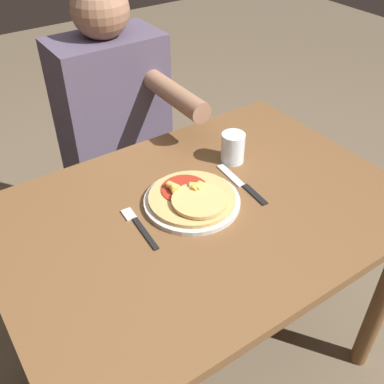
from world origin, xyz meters
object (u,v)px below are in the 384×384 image
(drinking_glass, at_px, (233,148))
(plate, at_px, (192,201))
(person_diner, at_px, (115,121))
(fork, at_px, (138,225))
(dining_table, at_px, (202,240))
(pizza, at_px, (193,197))
(knife, at_px, (242,184))

(drinking_glass, bearing_deg, plate, -155.13)
(drinking_glass, distance_m, person_diner, 0.54)
(fork, distance_m, drinking_glass, 0.40)
(person_diner, bearing_deg, dining_table, -94.58)
(person_diner, bearing_deg, pizza, -96.00)
(person_diner, bearing_deg, fork, -110.90)
(dining_table, xyz_separation_m, person_diner, (0.05, 0.64, 0.08))
(fork, relative_size, drinking_glass, 1.87)
(pizza, relative_size, drinking_glass, 2.53)
(plate, relative_size, pizza, 1.11)
(knife, distance_m, drinking_glass, 0.14)
(drinking_glass, bearing_deg, pizza, -154.08)
(dining_table, height_order, fork, fork)
(plate, relative_size, knife, 1.20)
(plate, xyz_separation_m, person_diner, (0.06, 0.61, -0.05))
(dining_table, height_order, drinking_glass, drinking_glass)
(dining_table, relative_size, fork, 6.28)
(dining_table, bearing_deg, knife, 7.29)
(plate, xyz_separation_m, pizza, (0.00, -0.00, 0.02))
(pizza, distance_m, person_diner, 0.62)
(pizza, bearing_deg, plate, 91.21)
(fork, height_order, knife, same)
(pizza, relative_size, person_diner, 0.20)
(dining_table, distance_m, plate, 0.13)
(knife, height_order, drinking_glass, drinking_glass)
(fork, bearing_deg, knife, -3.02)
(drinking_glass, height_order, person_diner, person_diner)
(plate, relative_size, person_diner, 0.22)
(pizza, distance_m, knife, 0.17)
(drinking_glass, bearing_deg, fork, -165.70)
(fork, distance_m, person_diner, 0.65)
(dining_table, relative_size, pizza, 4.64)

